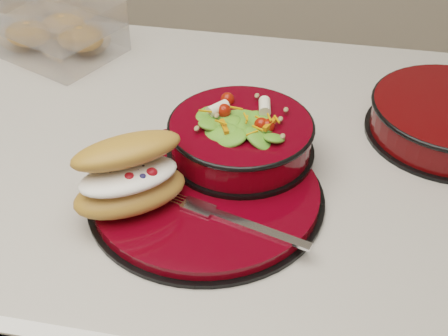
% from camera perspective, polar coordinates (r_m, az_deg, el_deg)
% --- Properties ---
extents(island_counter, '(1.24, 0.74, 0.90)m').
position_cam_1_polar(island_counter, '(1.25, -6.23, -14.07)').
color(island_counter, white).
rests_on(island_counter, ground).
extents(dinner_plate, '(0.31, 0.31, 0.02)m').
position_cam_1_polar(dinner_plate, '(0.82, -1.60, -2.35)').
color(dinner_plate, black).
rests_on(dinner_plate, island_counter).
extents(salad_bowl, '(0.21, 0.21, 0.09)m').
position_cam_1_polar(salad_bowl, '(0.85, 1.55, 3.23)').
color(salad_bowl, black).
rests_on(salad_bowl, dinner_plate).
extents(croissant, '(0.16, 0.16, 0.09)m').
position_cam_1_polar(croissant, '(0.77, -8.57, -0.63)').
color(croissant, '#C5873C').
rests_on(croissant, dinner_plate).
extents(fork, '(0.17, 0.07, 0.00)m').
position_cam_1_polar(fork, '(0.76, 1.47, -4.95)').
color(fork, silver).
rests_on(fork, dinner_plate).
extents(pastry_box, '(0.27, 0.24, 0.09)m').
position_cam_1_polar(pastry_box, '(1.20, -15.33, 12.27)').
color(pastry_box, white).
rests_on(pastry_box, island_counter).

